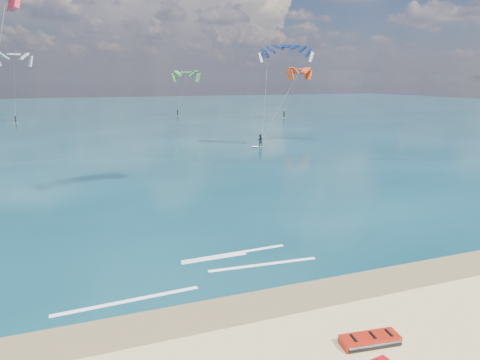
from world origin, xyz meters
name	(u,v)px	position (x,y,z in m)	size (l,w,h in m)	color
ground	(126,155)	(0.00, 40.00, 0.00)	(320.00, 320.00, 0.00)	tan
wet_sand_strip	(224,310)	(0.00, 3.00, 0.00)	(320.00, 2.40, 0.01)	brown
sea	(100,114)	(0.00, 104.00, 0.02)	(320.00, 200.00, 0.04)	#092C35
packed_kite_mid	(370,344)	(3.99, -0.81, 0.00)	(2.24, 1.01, 0.37)	#AD1B0C
kitesurfer_far	(274,90)	(18.49, 38.77, 7.42)	(7.57, 6.24, 13.97)	gold
shoreline_foam	(213,269)	(0.62, 6.68, 0.05)	(12.30, 3.60, 0.01)	white
distant_kites	(66,94)	(-7.00, 81.31, 5.79)	(84.65, 38.53, 13.25)	#205A8D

